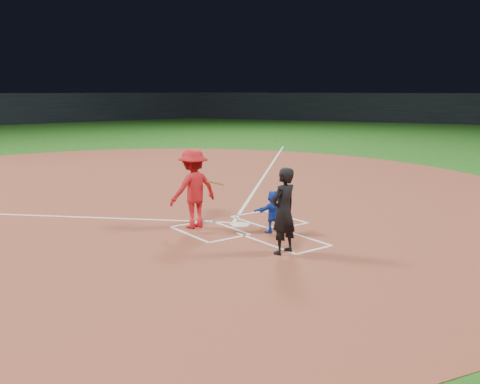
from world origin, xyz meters
TOP-DOWN VIEW (x-y plane):
  - ground at (0.00, 0.00)m, footprint 120.00×120.00m
  - home_plate_dirt at (0.00, 6.00)m, footprint 28.00×28.00m
  - stadium_wall_right at (42.00, 24.00)m, footprint 31.04×52.56m
  - home_plate at (0.00, 0.00)m, footprint 0.60×0.60m
  - catcher at (0.24, -1.07)m, footprint 1.02×0.44m
  - umpire at (-0.73, -2.56)m, footprint 0.76×0.56m
  - chalk_markings at (0.00, 5.29)m, footprint 28.35×17.32m
  - batter_at_plate at (-1.11, 0.52)m, footprint 1.66×0.80m

SIDE VIEW (x-z plane):
  - ground at x=0.00m, z-range 0.00..0.00m
  - home_plate_dirt at x=0.00m, z-range 0.00..0.01m
  - chalk_markings at x=0.00m, z-range 0.01..0.02m
  - home_plate at x=0.00m, z-range 0.01..0.03m
  - catcher at x=0.24m, z-range 0.01..1.08m
  - umpire at x=-0.73m, z-range 0.01..1.92m
  - batter_at_plate at x=-1.11m, z-range 0.01..2.06m
  - stadium_wall_right at x=42.00m, z-range 0.00..3.20m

